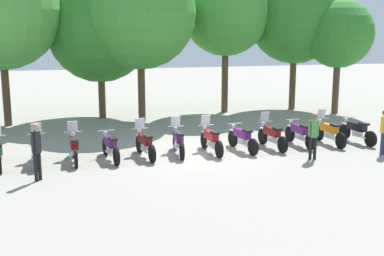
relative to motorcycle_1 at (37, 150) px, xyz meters
The scene contains 21 objects.
ground_plane 5.72m from the motorcycle_1, ahead, with size 80.00×80.00×0.00m, color gray.
motorcycle_1 is the anchor object (origin of this frame).
motorcycle_2 1.26m from the motorcycle_1, ahead, with size 0.62×2.19×1.37m.
motorcycle_3 2.53m from the motorcycle_1, ahead, with size 0.64×2.18×0.99m.
motorcycle_4 3.79m from the motorcycle_1, ahead, with size 0.62×2.18×1.37m.
motorcycle_5 5.06m from the motorcycle_1, ahead, with size 0.62×2.19×1.37m.
motorcycle_6 6.32m from the motorcycle_1, ahead, with size 0.62×2.19×1.37m.
motorcycle_7 7.59m from the motorcycle_1, ahead, with size 0.66×2.17×0.99m.
motorcycle_8 8.85m from the motorcycle_1, ahead, with size 0.62×2.19×1.37m.
motorcycle_9 10.12m from the motorcycle_1, ahead, with size 0.62×2.19×0.99m.
motorcycle_10 11.38m from the motorcycle_1, ahead, with size 0.62×2.19×1.37m.
motorcycle_11 12.65m from the motorcycle_1, ahead, with size 0.62×2.18×0.99m.
person_0 2.08m from the motorcycle_1, 86.45° to the right, with size 0.34×0.36×1.83m.
person_1 9.77m from the motorcycle_1, 10.37° to the right, with size 0.41×0.24×1.69m.
person_2 12.62m from the motorcycle_1, ahead, with size 0.39×0.30×1.70m.
tree_1 9.24m from the motorcycle_1, 102.95° to the left, with size 5.60×5.60×8.28m.
tree_2 9.96m from the motorcycle_1, 71.71° to the left, with size 5.38×5.38×7.26m.
tree_3 9.95m from the motorcycle_1, 56.88° to the left, with size 5.53×5.53×8.14m.
tree_4 14.01m from the motorcycle_1, 42.50° to the left, with size 4.76×4.76×7.89m.
tree_5 17.06m from the motorcycle_1, 32.78° to the left, with size 5.30×5.30×7.94m.
tree_6 17.44m from the motorcycle_1, 24.37° to the left, with size 3.72×3.72×6.22m.
Camera 1 is at (-4.53, -17.64, 4.70)m, focal length 46.60 mm.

